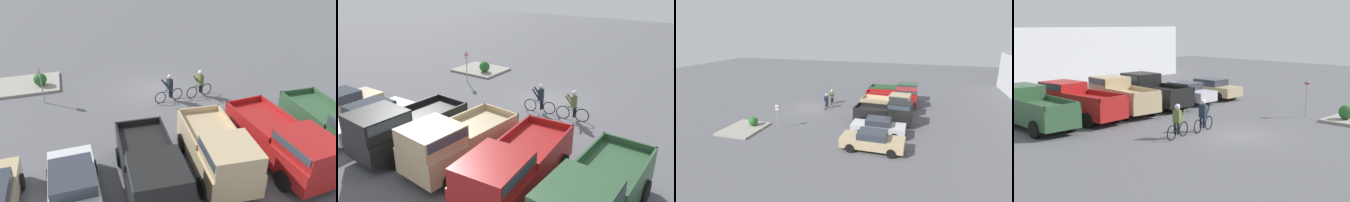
# 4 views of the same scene
# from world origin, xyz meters

# --- Properties ---
(ground_plane) EXTENTS (80.00, 80.00, 0.00)m
(ground_plane) POSITION_xyz_m (0.00, 0.00, 0.00)
(ground_plane) COLOR #56565B
(pickup_truck_0) EXTENTS (2.30, 5.53, 2.13)m
(pickup_truck_0) POSITION_xyz_m (-6.01, 8.55, 1.12)
(pickup_truck_0) COLOR #2D5133
(pickup_truck_0) RESTS_ON ground_plane
(pickup_truck_1) EXTENTS (2.50, 5.57, 2.07)m
(pickup_truck_1) POSITION_xyz_m (-3.26, 8.60, 1.09)
(pickup_truck_1) COLOR maroon
(pickup_truck_1) RESTS_ON ground_plane
(pickup_truck_2) EXTENTS (2.51, 4.95, 2.14)m
(pickup_truck_2) POSITION_xyz_m (-0.40, 8.39, 1.11)
(pickup_truck_2) COLOR tan
(pickup_truck_2) RESTS_ON ground_plane
(pickup_truck_3) EXTENTS (2.45, 5.18, 2.13)m
(pickup_truck_3) POSITION_xyz_m (2.40, 8.69, 1.09)
(pickup_truck_3) COLOR black
(pickup_truck_3) RESTS_ON ground_plane
(sedan_0) EXTENTS (1.97, 4.34, 1.41)m
(sedan_0) POSITION_xyz_m (5.17, 8.30, 0.71)
(sedan_0) COLOR silver
(sedan_0) RESTS_ON ground_plane
(sedan_1) EXTENTS (1.93, 4.48, 1.40)m
(sedan_1) POSITION_xyz_m (7.97, 8.36, 0.71)
(sedan_1) COLOR tan
(sedan_1) RESTS_ON ground_plane
(cyclist_0) EXTENTS (1.77, 0.53, 1.66)m
(cyclist_0) POSITION_xyz_m (-0.47, 1.71, 0.81)
(cyclist_0) COLOR black
(cyclist_0) RESTS_ON ground_plane
(cyclist_1) EXTENTS (1.72, 0.53, 1.67)m
(cyclist_1) POSITION_xyz_m (-2.37, 1.64, 0.83)
(cyclist_1) COLOR black
(cyclist_1) RESTS_ON ground_plane
(fire_lane_sign) EXTENTS (0.06, 0.30, 2.26)m
(fire_lane_sign) POSITION_xyz_m (6.41, -0.15, 1.37)
(fire_lane_sign) COLOR #9E9EA3
(fire_lane_sign) RESTS_ON ground_plane
(curb_island) EXTENTS (3.71, 3.07, 0.15)m
(curb_island) POSITION_xyz_m (7.41, -2.91, 0.07)
(curb_island) COLOR gray
(curb_island) RESTS_ON ground_plane
(shrub) EXTENTS (0.79, 0.79, 0.79)m
(shrub) POSITION_xyz_m (6.66, -2.45, 0.54)
(shrub) COLOR #286028
(shrub) RESTS_ON curb_island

